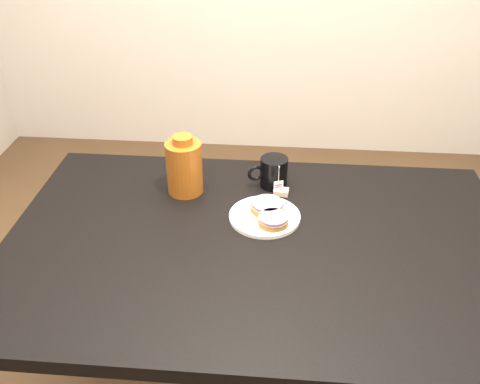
% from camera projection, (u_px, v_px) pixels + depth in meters
% --- Properties ---
extents(table, '(1.40, 0.90, 0.75)m').
position_uv_depth(table, '(258.00, 264.00, 1.51)').
color(table, black).
rests_on(table, ground_plane).
extents(plate, '(0.21, 0.21, 0.02)m').
position_uv_depth(plate, '(265.00, 216.00, 1.55)').
color(plate, white).
rests_on(plate, table).
extents(bagel_back, '(0.14, 0.14, 0.03)m').
position_uv_depth(bagel_back, '(267.00, 206.00, 1.56)').
color(bagel_back, brown).
rests_on(bagel_back, plate).
extents(bagel_front, '(0.12, 0.12, 0.03)m').
position_uv_depth(bagel_front, '(273.00, 220.00, 1.50)').
color(bagel_front, brown).
rests_on(bagel_front, plate).
extents(mug, '(0.14, 0.11, 0.10)m').
position_uv_depth(mug, '(273.00, 172.00, 1.68)').
color(mug, black).
rests_on(mug, table).
extents(teabag_pouch, '(0.05, 0.04, 0.02)m').
position_uv_depth(teabag_pouch, '(281.00, 192.00, 1.66)').
color(teabag_pouch, '#C6B793').
rests_on(teabag_pouch, table).
extents(bagel_package, '(0.14, 0.14, 0.19)m').
position_uv_depth(bagel_package, '(184.00, 167.00, 1.63)').
color(bagel_package, '#682F0D').
rests_on(bagel_package, table).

